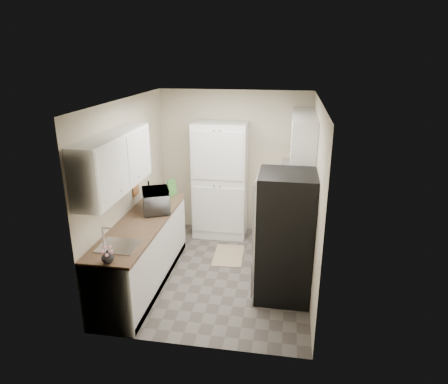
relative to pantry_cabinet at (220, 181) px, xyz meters
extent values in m
plane|color=#56514C|center=(0.20, -1.32, -1.00)|extent=(3.20, 3.20, 0.00)
cube|color=beige|center=(0.20, 0.28, 0.25)|extent=(2.60, 0.04, 2.50)
cube|color=beige|center=(0.20, -2.92, 0.25)|extent=(2.60, 0.04, 2.50)
cube|color=beige|center=(-1.10, -1.32, 0.25)|extent=(0.04, 3.20, 2.50)
cube|color=beige|center=(1.50, -1.32, 0.25)|extent=(0.04, 3.20, 2.50)
cube|color=white|center=(0.20, -1.32, 1.50)|extent=(2.60, 3.20, 0.04)
cube|color=white|center=(-0.93, -2.07, 0.83)|extent=(0.33, 1.60, 0.70)
cube|color=white|center=(1.33, -0.50, 0.89)|extent=(0.33, 1.55, 0.58)
cube|color=#99999E|center=(1.27, -0.93, 0.52)|extent=(0.45, 0.76, 0.13)
cube|color=#B7B7BC|center=(-0.79, -2.47, -0.07)|extent=(0.45, 0.40, 0.02)
cube|color=brown|center=(-1.09, -1.12, 0.18)|extent=(0.02, 0.22, 0.22)
cube|color=white|center=(0.00, 0.00, 0.00)|extent=(0.90, 0.55, 2.00)
cube|color=white|center=(-0.79, -1.75, -0.56)|extent=(0.60, 2.30, 0.88)
cube|color=brown|center=(-0.79, -1.75, -0.10)|extent=(0.63, 2.33, 0.04)
cube|color=white|center=(1.19, -0.12, -0.56)|extent=(0.60, 0.80, 0.88)
cube|color=brown|center=(1.19, -0.12, -0.10)|extent=(0.63, 0.83, 0.04)
cube|color=#B7B7BC|center=(1.17, -0.93, -0.55)|extent=(0.64, 0.76, 0.90)
cube|color=black|center=(1.17, -0.93, -0.08)|extent=(0.66, 0.78, 0.03)
cube|color=black|center=(1.46, -0.93, 0.02)|extent=(0.06, 0.76, 0.22)
cube|color=#D38888|center=(0.80, -1.06, -0.45)|extent=(0.01, 0.16, 0.42)
cube|color=beige|center=(0.80, -0.83, -0.45)|extent=(0.01, 0.16, 0.42)
cube|color=#B7B7BC|center=(1.14, -1.73, -0.15)|extent=(0.70, 0.72, 1.70)
imported|color=silver|center=(-0.71, -1.29, 0.07)|extent=(0.56, 0.65, 0.30)
cylinder|color=black|center=(-0.94, -0.95, 0.07)|extent=(0.08, 0.08, 0.30)
imported|color=beige|center=(-0.75, -2.83, -0.01)|extent=(0.17, 0.17, 0.14)
cube|color=#39802F|center=(-0.67, -0.64, 0.05)|extent=(0.07, 0.21, 0.27)
cube|color=#B5B4BA|center=(1.18, -0.19, 0.03)|extent=(0.32, 0.40, 0.23)
cube|color=tan|center=(0.27, -0.79, -0.99)|extent=(0.49, 0.75, 0.01)
camera|label=1|loc=(1.13, -6.42, 2.09)|focal=32.00mm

